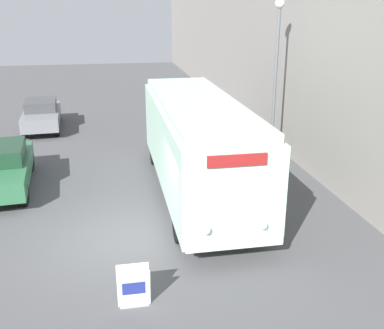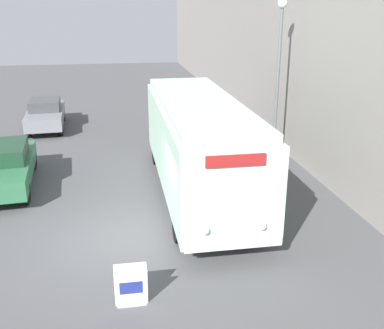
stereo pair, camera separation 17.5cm
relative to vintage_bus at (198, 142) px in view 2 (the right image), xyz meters
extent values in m
plane|color=#4C4C4F|center=(-2.60, -2.93, -1.80)|extent=(80.00, 80.00, 0.00)
cube|color=gray|center=(4.65, 7.07, 1.50)|extent=(0.30, 60.00, 6.60)
cylinder|color=black|center=(-1.10, -3.19, -1.33)|extent=(0.28, 0.94, 0.94)
cylinder|color=black|center=(1.10, -3.19, -1.33)|extent=(0.28, 0.94, 0.94)
cylinder|color=black|center=(-1.10, 3.20, -1.33)|extent=(0.28, 0.94, 0.94)
cylinder|color=black|center=(1.10, 3.20, -1.33)|extent=(0.28, 0.94, 0.94)
cube|color=#B2DBC1|center=(0.00, 0.01, -0.09)|extent=(2.53, 9.19, 2.48)
cube|color=silver|center=(0.00, 0.01, 1.28)|extent=(2.33, 8.82, 0.24)
cube|color=silver|center=(0.00, -4.65, -1.21)|extent=(2.40, 0.12, 0.20)
sphere|color=white|center=(-0.70, -4.62, -0.78)|extent=(0.22, 0.22, 0.22)
sphere|color=white|center=(0.70, -4.62, -0.78)|extent=(0.22, 0.22, 0.22)
cube|color=maroon|center=(0.00, -4.61, 0.91)|extent=(1.39, 0.06, 0.28)
cube|color=gray|center=(-2.48, -5.73, -1.79)|extent=(0.62, 0.20, 0.01)
cube|color=white|center=(-2.48, -5.81, -1.34)|extent=(0.68, 0.18, 0.91)
cube|color=white|center=(-2.48, -5.65, -1.34)|extent=(0.68, 0.18, 0.91)
cube|color=navy|center=(-2.48, -5.83, -1.32)|extent=(0.48, 0.06, 0.32)
cylinder|color=#595E60|center=(3.63, 2.81, 1.18)|extent=(0.12, 0.12, 5.95)
sphere|color=silver|center=(3.63, 2.81, 4.26)|extent=(0.36, 0.36, 0.36)
cylinder|color=black|center=(-5.58, -0.02, -1.44)|extent=(0.22, 0.72, 0.72)
cylinder|color=black|center=(-5.87, 3.26, -1.44)|extent=(0.22, 0.72, 0.72)
cube|color=#2D6642|center=(-6.49, 1.55, -1.12)|extent=(2.19, 4.83, 0.64)
cube|color=#193824|center=(-6.50, 1.67, -0.54)|extent=(1.70, 2.23, 0.53)
cylinder|color=black|center=(-6.80, 7.99, -1.45)|extent=(0.22, 0.69, 0.69)
cylinder|color=black|center=(-5.33, 8.09, -1.45)|extent=(0.22, 0.69, 0.69)
cylinder|color=black|center=(-7.00, 11.11, -1.45)|extent=(0.22, 0.69, 0.69)
cylinder|color=black|center=(-5.53, 11.21, -1.45)|extent=(0.22, 0.69, 0.69)
cube|color=slate|center=(-6.16, 9.60, -1.13)|extent=(2.02, 4.63, 0.64)
cube|color=#3F4043|center=(-6.17, 9.71, -0.56)|extent=(1.60, 2.13, 0.50)
camera|label=1|loc=(-2.74, -13.77, 4.18)|focal=42.00mm
camera|label=2|loc=(-2.57, -13.81, 4.18)|focal=42.00mm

